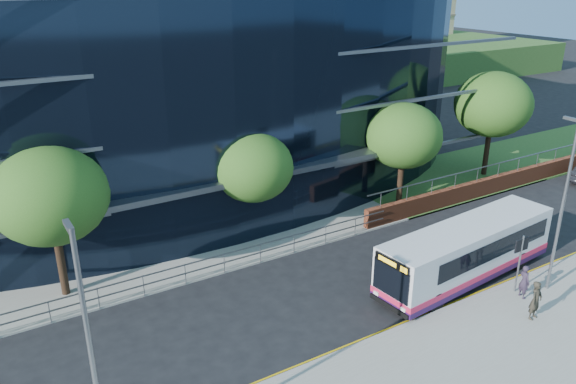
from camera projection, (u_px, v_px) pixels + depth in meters
ground at (416, 306)px, 24.75m from camera, size 200.00×200.00×0.00m
pavement_near at (512, 368)px, 20.76m from camera, size 80.00×8.00×0.15m
kerb at (433, 315)px, 23.93m from camera, size 80.00×0.25×0.16m
yellow_line_outer at (430, 315)px, 24.11m from camera, size 80.00×0.08×0.01m
yellow_line_inner at (427, 313)px, 24.23m from camera, size 80.00×0.08×0.01m
far_forecourt at (193, 241)px, 30.54m from camera, size 50.00×8.00×0.10m
grass_verge at (541, 153)px, 45.09m from camera, size 36.00×8.00×0.12m
glass_office at (155, 66)px, 36.39m from camera, size 44.00×23.10×16.00m
retaining_wall at (553, 168)px, 40.02m from camera, size 34.00×0.40×2.11m
guard_railings at (185, 269)px, 26.11m from camera, size 24.00×0.05×1.10m
street_sign at (521, 252)px, 24.88m from camera, size 0.85×0.09×2.80m
tree_far_a at (50, 196)px, 23.78m from camera, size 4.95×4.95×6.98m
tree_far_b at (253, 167)px, 29.27m from camera, size 4.29×4.29×6.05m
tree_far_c at (404, 136)px, 33.61m from camera, size 4.62×4.62×6.51m
tree_far_d at (493, 105)px, 38.53m from camera, size 5.28×5.28×7.44m
tree_dist_e at (332, 54)px, 66.44m from camera, size 4.62×4.62×6.51m
tree_dist_f at (420, 46)px, 75.91m from camera, size 4.29×4.29×6.05m
streetlight_west at (91, 356)px, 14.59m from camera, size 0.15×0.77×8.00m
streetlight_east at (563, 202)px, 24.30m from camera, size 0.15×0.77×8.00m
city_bus at (468, 251)px, 26.45m from camera, size 10.40×3.22×2.77m
pedestrian at (524, 281)px, 24.86m from camera, size 0.51×0.65×1.58m
pedestrian_b at (536, 300)px, 23.31m from camera, size 0.69×0.51×1.73m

